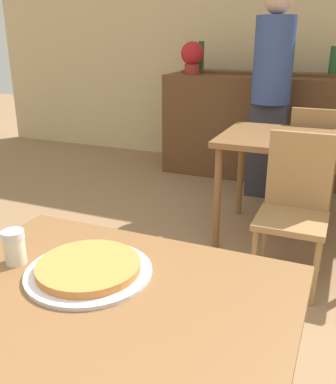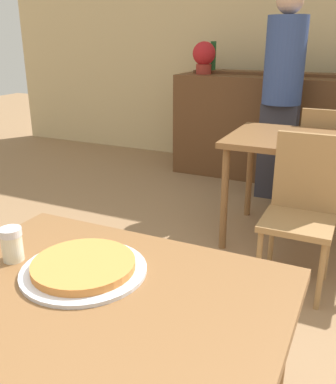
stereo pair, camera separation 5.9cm
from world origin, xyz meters
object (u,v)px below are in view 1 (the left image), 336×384
(person_standing, at_px, (271,89))
(potted_plant, at_px, (192,56))
(cheese_shaker, at_px, (14,247))
(chair_far_side_back, at_px, (313,156))
(chair_far_side_front, at_px, (295,201))
(pizza_tray, at_px, (89,269))

(person_standing, relative_size, potted_plant, 5.56)
(cheese_shaker, bearing_deg, chair_far_side_back, 76.25)
(chair_far_side_front, height_order, pizza_tray, chair_far_side_front)
(cheese_shaker, bearing_deg, person_standing, 85.79)
(cheese_shaker, distance_m, potted_plant, 3.63)
(chair_far_side_back, distance_m, potted_plant, 1.77)
(chair_far_side_front, bearing_deg, potted_plant, 124.90)
(chair_far_side_back, height_order, person_standing, person_standing)
(pizza_tray, xyz_separation_m, cheese_shaker, (-0.24, -0.03, 0.04))
(pizza_tray, bearing_deg, chair_far_side_front, 74.87)
(cheese_shaker, height_order, potted_plant, potted_plant)
(chair_far_side_back, bearing_deg, chair_far_side_front, 90.00)
(chair_far_side_front, bearing_deg, chair_far_side_back, 90.00)
(chair_far_side_front, height_order, chair_far_side_back, same)
(cheese_shaker, distance_m, person_standing, 3.02)
(chair_far_side_back, distance_m, pizza_tray, 2.70)
(chair_far_side_back, xyz_separation_m, potted_plant, (-1.37, 0.85, 0.72))
(chair_far_side_back, relative_size, pizza_tray, 2.44)
(chair_far_side_back, bearing_deg, person_standing, -35.94)
(pizza_tray, height_order, cheese_shaker, cheese_shaker)
(pizza_tray, height_order, person_standing, person_standing)
(pizza_tray, xyz_separation_m, potted_plant, (-0.96, 3.50, 0.45))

